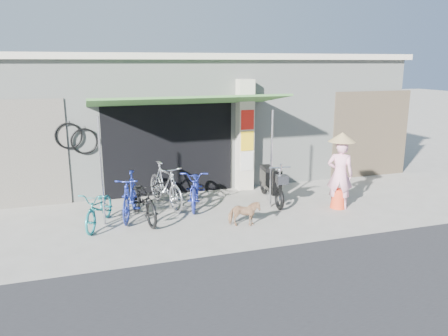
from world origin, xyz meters
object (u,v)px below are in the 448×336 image
object	(u,v)px
bike_teal	(99,208)
bike_blue	(130,196)
street_dog	(244,214)
nun	(340,171)
bike_black	(143,199)
moped	(271,183)
bike_silver	(165,185)
bike_navy	(196,187)

from	to	relation	value
bike_teal	bike_blue	bearing A→B (deg)	48.25
street_dog	nun	xyz separation A→B (m)	(2.60, 0.45, 0.62)
bike_teal	bike_black	bearing A→B (deg)	27.63
street_dog	moped	xyz separation A→B (m)	(1.26, 1.45, 0.19)
bike_silver	nun	bearing A→B (deg)	-33.92
bike_black	nun	world-z (taller)	nun
bike_navy	moped	world-z (taller)	moped
bike_teal	bike_navy	distance (m)	2.41
bike_silver	street_dog	distance (m)	2.29
bike_blue	moped	world-z (taller)	moped
bike_blue	street_dog	bearing A→B (deg)	-14.28
moped	nun	world-z (taller)	nun
bike_blue	bike_navy	world-z (taller)	bike_blue
bike_blue	bike_black	xyz separation A→B (m)	(0.26, -0.25, -0.04)
bike_navy	street_dog	bearing A→B (deg)	-51.72
bike_teal	moped	size ratio (longest dim) A/B	0.84
bike_black	nun	size ratio (longest dim) A/B	0.98
bike_blue	bike_black	size ratio (longest dim) A/B	0.94
bike_black	bike_teal	bearing A→B (deg)	176.69
bike_silver	street_dog	bearing A→B (deg)	-68.12
bike_teal	bike_silver	distance (m)	1.81
bike_navy	bike_silver	bearing A→B (deg)	-174.84
bike_black	moped	size ratio (longest dim) A/B	0.98
moped	bike_teal	bearing A→B (deg)	-166.60
bike_blue	moped	xyz separation A→B (m)	(3.51, 0.13, -0.03)
bike_black	nun	distance (m)	4.65
bike_navy	nun	distance (m)	3.48
bike_blue	moped	bearing A→B (deg)	18.22
bike_navy	nun	bearing A→B (deg)	-3.25
bike_teal	moped	bearing A→B (deg)	27.86
street_dog	moped	distance (m)	1.93
street_dog	nun	size ratio (longest dim) A/B	0.36
bike_teal	street_dog	size ratio (longest dim) A/B	2.31
bike_silver	nun	xyz separation A→B (m)	(3.95, -1.37, 0.36)
bike_teal	bike_black	size ratio (longest dim) A/B	0.86
bike_teal	street_dog	xyz separation A→B (m)	(2.94, -0.96, -0.12)
moped	bike_black	bearing A→B (deg)	-166.53
bike_black	bike_navy	xyz separation A→B (m)	(1.35, 0.60, 0.00)
bike_black	street_dog	distance (m)	2.27
bike_black	moped	distance (m)	3.27
street_dog	moped	world-z (taller)	moped
bike_black	moped	world-z (taller)	moped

